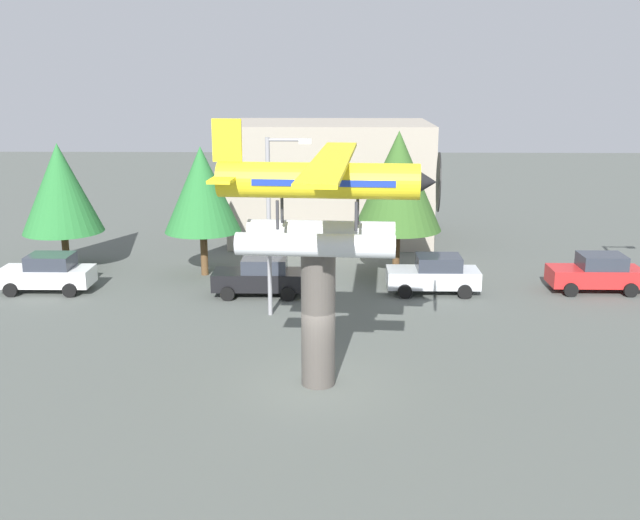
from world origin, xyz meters
The scene contains 12 objects.
ground_plane centered at (0.00, 0.00, 0.00)m, with size 140.00×140.00×0.00m, color #515651.
display_pedestal centered at (0.00, 0.00, 2.28)m, with size 1.10×1.10×4.55m, color #4C4742.
floatplane_monument centered at (0.13, -0.01, 6.22)m, with size 6.97×10.45×4.00m.
car_near_white centered at (-12.74, 10.20, 0.88)m, with size 4.20×2.02×1.76m.
car_mid_black centered at (-2.83, 9.81, 0.88)m, with size 4.20×2.02×1.76m.
car_far_silver centered at (5.11, 10.31, 0.88)m, with size 4.20×2.02×1.76m.
car_distant_red centered at (12.66, 10.70, 0.88)m, with size 4.20×2.02×1.76m.
streetlight_primary centered at (-1.96, 7.00, 4.32)m, with size 1.84×0.28×7.39m.
storefront_building centered at (0.29, 22.00, 3.49)m, with size 11.71×7.79×6.97m, color #9E9384.
tree_west centered at (-13.25, 14.05, 4.22)m, with size 4.03×4.03×6.48m.
tree_east centered at (-5.98, 13.19, 4.32)m, with size 3.76×3.76×6.42m.
tree_center_back centered at (3.60, 13.20, 4.76)m, with size 4.33×4.33×7.18m.
Camera 1 is at (0.48, -22.52, 9.99)m, focal length 41.55 mm.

